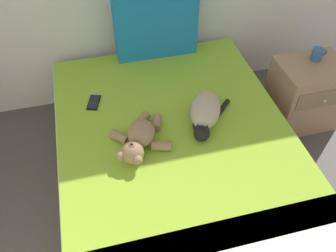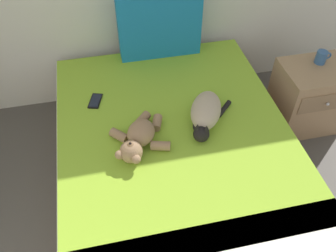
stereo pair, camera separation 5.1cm
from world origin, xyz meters
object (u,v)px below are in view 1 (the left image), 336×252
at_px(mug, 317,54).
at_px(patterned_cushion, 156,25).
at_px(teddy_bear, 139,139).
at_px(bed, 175,156).
at_px(cat, 205,112).
at_px(nightstand, 305,94).
at_px(cell_phone, 94,102).

bearing_deg(mug, patterned_cushion, 157.39).
bearing_deg(teddy_bear, patterned_cushion, 71.18).
bearing_deg(teddy_bear, bed, 14.75).
relative_size(bed, patterned_cushion, 3.12).
bearing_deg(patterned_cushion, bed, -95.08).
xyz_separation_m(patterned_cushion, mug, (1.12, -0.47, -0.14)).
bearing_deg(teddy_bear, cat, 14.97).
bearing_deg(bed, teddy_bear, -165.25).
bearing_deg(nightstand, cell_phone, 177.82).
distance_m(teddy_bear, mug, 1.51).
distance_m(patterned_cushion, cell_phone, 0.76).
height_order(cat, mug, mug).
bearing_deg(cat, teddy_bear, -165.03).
distance_m(bed, cell_phone, 0.66).
bearing_deg(mug, cell_phone, -179.73).
bearing_deg(patterned_cushion, teddy_bear, -108.82).
relative_size(nightstand, mug, 4.54).
bearing_deg(bed, mug, 18.68).
xyz_separation_m(teddy_bear, cell_phone, (-0.23, 0.46, -0.06)).
xyz_separation_m(cat, teddy_bear, (-0.45, -0.12, -0.01)).
distance_m(patterned_cushion, nightstand, 1.29).
bearing_deg(cell_phone, teddy_bear, -63.59).
distance_m(patterned_cushion, mug, 1.22).
height_order(cell_phone, nightstand, nightstand).
xyz_separation_m(bed, patterned_cushion, (0.08, 0.87, 0.49)).
distance_m(teddy_bear, cell_phone, 0.52).
bearing_deg(mug, cat, -160.59).
distance_m(bed, mug, 1.31).
relative_size(cat, cell_phone, 2.56).
distance_m(cell_phone, mug, 1.67).
distance_m(bed, patterned_cushion, 1.00).
height_order(teddy_bear, nightstand, teddy_bear).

